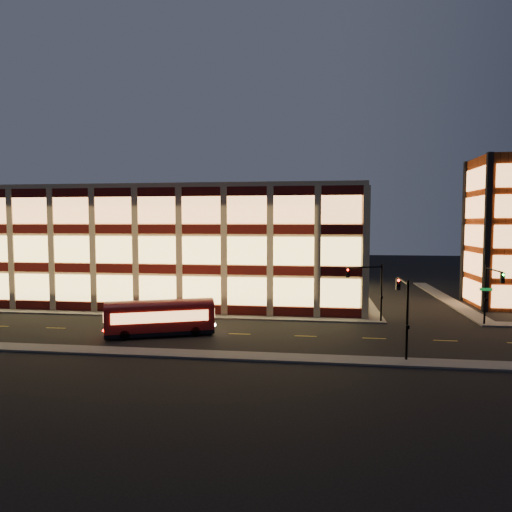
# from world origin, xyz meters

# --- Properties ---
(ground) EXTENTS (200.00, 200.00, 0.00)m
(ground) POSITION_xyz_m (0.00, 0.00, 0.00)
(ground) COLOR black
(ground) RESTS_ON ground
(sidewalk_office_south) EXTENTS (54.00, 2.00, 0.15)m
(sidewalk_office_south) POSITION_xyz_m (-3.00, 1.00, 0.07)
(sidewalk_office_south) COLOR #514F4C
(sidewalk_office_south) RESTS_ON ground
(sidewalk_office_east) EXTENTS (2.00, 30.00, 0.15)m
(sidewalk_office_east) POSITION_xyz_m (23.00, 17.00, 0.07)
(sidewalk_office_east) COLOR #514F4C
(sidewalk_office_east) RESTS_ON ground
(sidewalk_tower_west) EXTENTS (2.00, 30.00, 0.15)m
(sidewalk_tower_west) POSITION_xyz_m (34.00, 17.00, 0.07)
(sidewalk_tower_west) COLOR #514F4C
(sidewalk_tower_west) RESTS_ON ground
(sidewalk_near) EXTENTS (100.00, 2.00, 0.15)m
(sidewalk_near) POSITION_xyz_m (0.00, -13.00, 0.07)
(sidewalk_near) COLOR #514F4C
(sidewalk_near) RESTS_ON ground
(office_building) EXTENTS (50.45, 30.45, 14.50)m
(office_building) POSITION_xyz_m (-2.91, 16.91, 7.25)
(office_building) COLOR tan
(office_building) RESTS_ON ground
(stair_tower) EXTENTS (8.60, 8.60, 18.00)m
(stair_tower) POSITION_xyz_m (39.95, 11.95, 8.99)
(stair_tower) COLOR #8C3814
(stair_tower) RESTS_ON ground
(traffic_signal_far) EXTENTS (3.79, 1.87, 6.00)m
(traffic_signal_far) POSITION_xyz_m (22.21, 0.24, 4.11)
(traffic_signal_far) COLOR black
(traffic_signal_far) RESTS_ON ground
(traffic_signal_right) EXTENTS (1.20, 4.37, 6.00)m
(traffic_signal_right) POSITION_xyz_m (33.50, -0.62, 4.10)
(traffic_signal_right) COLOR black
(traffic_signal_right) RESTS_ON ground
(traffic_signal_near) EXTENTS (0.32, 4.45, 6.00)m
(traffic_signal_near) POSITION_xyz_m (23.50, -11.03, 4.13)
(traffic_signal_near) COLOR black
(traffic_signal_near) RESTS_ON ground
(trolley_bus) EXTENTS (9.76, 5.60, 3.23)m
(trolley_bus) POSITION_xyz_m (2.98, -7.35, 1.79)
(trolley_bus) COLOR #9A0B08
(trolley_bus) RESTS_ON ground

